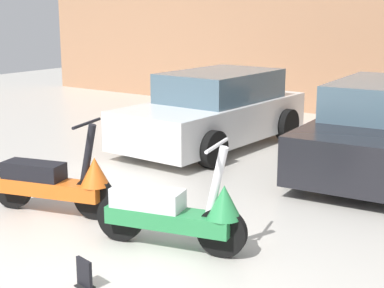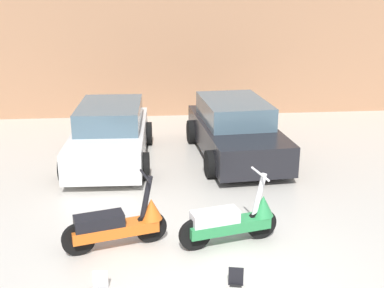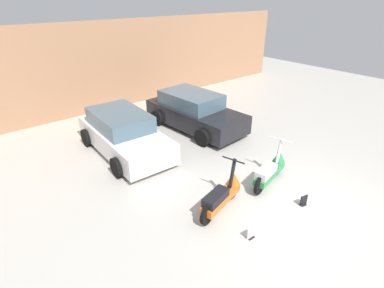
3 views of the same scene
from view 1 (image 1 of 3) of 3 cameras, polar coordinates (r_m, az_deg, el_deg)
name	(u,v)px [view 1 (image 1 of 3)]	position (r m, az deg, el deg)	size (l,w,h in m)	color
ground_plane	(70,278)	(5.49, -11.73, -12.57)	(28.00, 28.00, 0.00)	beige
scooter_front_left	(57,181)	(6.96, -12.97, -3.53)	(1.57, 0.73, 1.12)	black
scooter_front_right	(176,211)	(5.82, -1.59, -6.55)	(1.58, 0.70, 1.12)	black
car_rear_left	(215,111)	(10.14, 2.24, 3.25)	(1.92, 3.81, 1.28)	white
car_rear_center	(383,129)	(8.96, 18.01, 1.38)	(2.09, 3.96, 1.31)	black
placard_near_right_scooter	(84,275)	(5.25, -10.40, -12.39)	(0.20, 0.15, 0.26)	black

